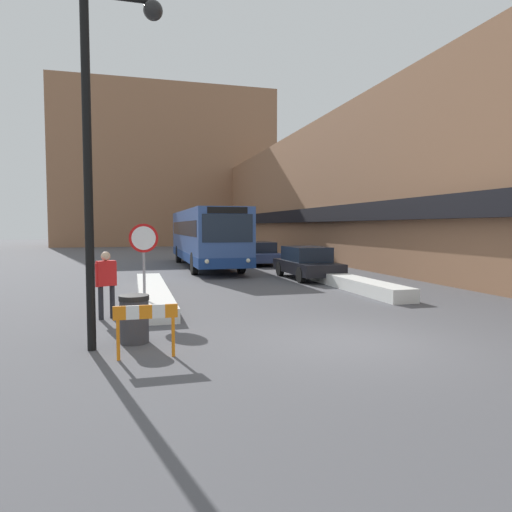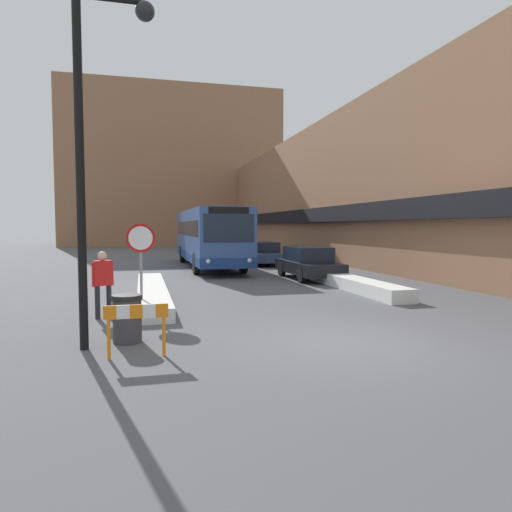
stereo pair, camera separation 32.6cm
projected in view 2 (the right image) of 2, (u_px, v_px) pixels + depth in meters
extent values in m
plane|color=#515156|center=(346.00, 343.00, 9.05)|extent=(160.00, 160.00, 0.00)
cube|color=#996B4C|center=(330.00, 196.00, 34.41)|extent=(5.00, 60.00, 9.26)
cube|color=black|center=(296.00, 216.00, 33.84)|extent=(0.50, 60.00, 0.90)
cube|color=#996B4C|center=(173.00, 169.00, 56.25)|extent=(26.00, 8.00, 18.89)
cube|color=silver|center=(152.00, 292.00, 14.80)|extent=(0.90, 8.53, 0.36)
cube|color=silver|center=(336.00, 279.00, 18.19)|extent=(0.90, 9.90, 0.44)
cube|color=#335193|center=(209.00, 235.00, 25.70)|extent=(2.54, 12.29, 2.73)
cube|color=navy|center=(209.00, 255.00, 25.77)|extent=(2.56, 12.31, 0.48)
cube|color=#192333|center=(209.00, 228.00, 25.67)|extent=(2.56, 11.30, 0.75)
cube|color=#192333|center=(229.00, 228.00, 19.71)|extent=(2.23, 0.03, 1.23)
cube|color=black|center=(229.00, 210.00, 19.66)|extent=(1.78, 0.03, 0.28)
sphere|color=#F2EAC6|center=(208.00, 261.00, 19.57)|extent=(0.20, 0.20, 0.20)
sphere|color=#F2EAC6|center=(250.00, 261.00, 20.02)|extent=(0.20, 0.20, 0.20)
cylinder|color=black|center=(196.00, 263.00, 21.81)|extent=(0.28, 1.08, 1.08)
cylinder|color=black|center=(243.00, 262.00, 22.37)|extent=(0.28, 1.08, 1.08)
cylinder|color=black|center=(182.00, 254.00, 29.19)|extent=(0.28, 1.08, 1.08)
cylinder|color=black|center=(218.00, 254.00, 29.75)|extent=(0.28, 1.08, 1.08)
cube|color=black|center=(308.00, 267.00, 20.02)|extent=(1.77, 4.36, 0.51)
cube|color=#192333|center=(308.00, 254.00, 20.09)|extent=(1.56, 2.40, 0.64)
cylinder|color=black|center=(338.00, 274.00, 18.92)|extent=(0.20, 0.67, 0.67)
cylinder|color=black|center=(302.00, 275.00, 18.53)|extent=(0.20, 0.67, 0.67)
cylinder|color=black|center=(314.00, 268.00, 21.54)|extent=(0.20, 0.67, 0.67)
cylinder|color=black|center=(282.00, 269.00, 21.15)|extent=(0.20, 0.67, 0.67)
cube|color=navy|center=(262.00, 256.00, 27.73)|extent=(1.83, 4.81, 0.51)
cube|color=#192333|center=(262.00, 247.00, 27.81)|extent=(1.61, 2.64, 0.62)
cylinder|color=black|center=(282.00, 261.00, 26.50)|extent=(0.20, 0.61, 0.61)
cylinder|color=black|center=(255.00, 261.00, 26.10)|extent=(0.20, 0.61, 0.61)
cylinder|color=black|center=(269.00, 257.00, 29.39)|extent=(0.20, 0.61, 0.61)
cylinder|color=black|center=(243.00, 258.00, 28.98)|extent=(0.20, 0.61, 0.61)
cube|color=maroon|center=(240.00, 250.00, 34.06)|extent=(1.78, 4.88, 0.56)
cube|color=#192333|center=(239.00, 242.00, 34.14)|extent=(1.56, 2.69, 0.67)
cylinder|color=black|center=(255.00, 254.00, 32.81)|extent=(0.20, 0.65, 0.65)
cylinder|color=black|center=(233.00, 254.00, 32.42)|extent=(0.20, 0.65, 0.65)
cylinder|color=black|center=(246.00, 252.00, 35.74)|extent=(0.20, 0.65, 0.65)
cylinder|color=black|center=(225.00, 252.00, 35.35)|extent=(0.20, 0.65, 0.65)
cylinder|color=gray|center=(141.00, 268.00, 12.11)|extent=(0.07, 0.07, 2.38)
cylinder|color=red|center=(141.00, 238.00, 12.04)|extent=(0.76, 0.03, 0.76)
cylinder|color=white|center=(141.00, 238.00, 12.03)|extent=(0.62, 0.02, 0.62)
cylinder|color=black|center=(80.00, 172.00, 8.34)|extent=(0.16, 0.16, 6.58)
sphere|color=black|center=(145.00, 11.00, 8.44)|extent=(0.36, 0.36, 0.36)
cylinder|color=#232328|center=(98.00, 302.00, 11.34)|extent=(0.12, 0.12, 0.83)
cylinder|color=#232328|center=(109.00, 301.00, 11.52)|extent=(0.12, 0.12, 0.83)
cube|color=red|center=(103.00, 273.00, 11.38)|extent=(0.50, 0.38, 0.62)
sphere|color=beige|center=(102.00, 256.00, 11.35)|extent=(0.23, 0.23, 0.23)
cylinder|color=red|center=(94.00, 275.00, 11.24)|extent=(0.10, 0.10, 0.59)
cylinder|color=red|center=(111.00, 274.00, 11.53)|extent=(0.10, 0.10, 0.59)
cylinder|color=#38383D|center=(127.00, 321.00, 9.06)|extent=(0.56, 0.56, 0.85)
cylinder|color=black|center=(127.00, 297.00, 9.03)|extent=(0.59, 0.59, 0.10)
cylinder|color=orange|center=(109.00, 340.00, 7.87)|extent=(0.06, 0.06, 0.70)
cylinder|color=orange|center=(164.00, 336.00, 8.10)|extent=(0.06, 0.06, 0.70)
cube|color=orange|center=(110.00, 313.00, 7.85)|extent=(0.22, 0.04, 0.24)
cube|color=white|center=(123.00, 312.00, 7.90)|extent=(0.22, 0.04, 0.24)
cube|color=orange|center=(136.00, 311.00, 7.95)|extent=(0.22, 0.04, 0.24)
cube|color=white|center=(149.00, 311.00, 8.01)|extent=(0.22, 0.04, 0.24)
cube|color=orange|center=(162.00, 310.00, 8.06)|extent=(0.22, 0.04, 0.24)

